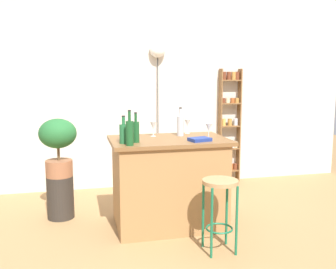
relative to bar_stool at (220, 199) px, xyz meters
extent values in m
plane|color=#A37A4C|center=(-0.31, 0.42, -0.50)|extent=(12.00, 12.00, 0.00)
cube|color=beige|center=(-0.31, 2.37, 0.90)|extent=(6.40, 0.10, 2.80)
cube|color=#9E7042|center=(-0.31, 0.72, -0.05)|extent=(1.14, 0.74, 0.92)
cube|color=brown|center=(-0.31, 0.72, 0.43)|extent=(1.24, 0.80, 0.04)
cylinder|color=#196642|center=(-0.12, -0.12, -0.18)|extent=(0.02, 0.02, 0.65)
cylinder|color=#196642|center=(0.12, -0.12, -0.18)|extent=(0.02, 0.02, 0.65)
cylinder|color=#196642|center=(-0.12, 0.12, -0.18)|extent=(0.02, 0.02, 0.65)
cylinder|color=#196642|center=(0.12, 0.12, -0.18)|extent=(0.02, 0.02, 0.65)
torus|color=#196642|center=(0.00, 0.00, -0.29)|extent=(0.26, 0.26, 0.02)
cylinder|color=tan|center=(0.00, 0.00, 0.16)|extent=(0.33, 0.33, 0.03)
cube|color=brown|center=(0.85, 2.24, 0.36)|extent=(0.02, 0.13, 1.72)
cube|color=brown|center=(1.16, 2.24, 0.36)|extent=(0.02, 0.13, 1.72)
cube|color=brown|center=(1.01, 2.24, -0.33)|extent=(0.29, 0.13, 0.02)
cylinder|color=silver|center=(0.89, 2.24, -0.28)|extent=(0.07, 0.07, 0.09)
cylinder|color=#994C23|center=(0.98, 2.23, -0.28)|extent=(0.07, 0.07, 0.09)
cylinder|color=#994C23|center=(1.05, 2.24, -0.28)|extent=(0.07, 0.07, 0.09)
cylinder|color=brown|center=(1.12, 2.24, -0.28)|extent=(0.07, 0.07, 0.09)
cube|color=brown|center=(1.01, 2.24, 0.01)|extent=(0.29, 0.13, 0.02)
cylinder|color=brown|center=(0.88, 2.23, 0.07)|extent=(0.06, 0.06, 0.10)
cylinder|color=beige|center=(0.95, 2.25, 0.07)|extent=(0.06, 0.06, 0.10)
cylinder|color=#994C23|center=(1.01, 2.23, 0.07)|extent=(0.06, 0.06, 0.10)
cylinder|color=silver|center=(1.07, 2.24, 0.07)|extent=(0.06, 0.06, 0.10)
cylinder|color=beige|center=(1.12, 2.23, 0.07)|extent=(0.06, 0.06, 0.10)
cube|color=brown|center=(1.01, 2.24, 0.36)|extent=(0.29, 0.13, 0.02)
cylinder|color=gold|center=(0.91, 2.24, 0.42)|extent=(0.06, 0.06, 0.10)
cylinder|color=#AD7A38|center=(1.01, 2.24, 0.42)|extent=(0.06, 0.06, 0.10)
cylinder|color=silver|center=(1.11, 2.25, 0.42)|extent=(0.06, 0.06, 0.10)
cube|color=brown|center=(1.01, 2.24, 0.70)|extent=(0.29, 0.13, 0.02)
cylinder|color=brown|center=(0.90, 2.25, 0.75)|extent=(0.07, 0.07, 0.07)
cylinder|color=beige|center=(0.97, 2.24, 0.75)|extent=(0.07, 0.07, 0.07)
cylinder|color=#994C23|center=(1.04, 2.23, 0.75)|extent=(0.07, 0.07, 0.07)
cylinder|color=#AD7A38|center=(1.12, 2.23, 0.75)|extent=(0.07, 0.07, 0.07)
cube|color=brown|center=(1.01, 2.24, 1.05)|extent=(0.29, 0.13, 0.02)
cylinder|color=brown|center=(0.90, 2.24, 1.11)|extent=(0.07, 0.07, 0.12)
cylinder|color=brown|center=(0.98, 2.24, 1.11)|extent=(0.07, 0.07, 0.12)
cylinder|color=#AD7A38|center=(1.05, 2.23, 1.11)|extent=(0.07, 0.07, 0.12)
cylinder|color=brown|center=(1.11, 2.23, 1.11)|extent=(0.07, 0.07, 0.12)
cylinder|color=#2D2823|center=(-1.46, 1.23, -0.26)|extent=(0.30, 0.30, 0.49)
cylinder|color=#935B3D|center=(-1.46, 1.23, 0.08)|extent=(0.30, 0.30, 0.19)
cylinder|color=brown|center=(-1.46, 1.23, 0.25)|extent=(0.03, 0.03, 0.16)
ellipsoid|color=#23602D|center=(-1.46, 1.23, 0.48)|extent=(0.42, 0.38, 0.33)
cylinder|color=#B2B2B7|center=(-0.14, 0.88, 0.56)|extent=(0.08, 0.08, 0.22)
cylinder|color=#B2B2B7|center=(-0.14, 0.88, 0.71)|extent=(0.03, 0.03, 0.09)
cylinder|color=black|center=(-0.14, 0.88, 0.76)|extent=(0.03, 0.03, 0.01)
cylinder|color=#236638|center=(-0.81, 0.55, 0.55)|extent=(0.08, 0.08, 0.19)
cylinder|color=#236638|center=(-0.81, 0.55, 0.68)|extent=(0.03, 0.03, 0.07)
cylinder|color=black|center=(-0.81, 0.55, 0.72)|extent=(0.04, 0.04, 0.01)
cylinder|color=#194C23|center=(-0.68, 0.57, 0.56)|extent=(0.07, 0.07, 0.21)
cylinder|color=#194C23|center=(-0.68, 0.57, 0.70)|extent=(0.03, 0.03, 0.08)
cylinder|color=black|center=(-0.68, 0.57, 0.75)|extent=(0.03, 0.03, 0.01)
cylinder|color=#194C23|center=(-0.76, 0.42, 0.57)|extent=(0.07, 0.07, 0.24)
cylinder|color=#194C23|center=(-0.76, 0.42, 0.74)|extent=(0.03, 0.03, 0.09)
cylinder|color=black|center=(-0.76, 0.42, 0.79)|extent=(0.03, 0.03, 0.01)
cylinder|color=silver|center=(0.10, 0.62, 0.46)|extent=(0.06, 0.06, 0.00)
cylinder|color=silver|center=(0.10, 0.62, 0.49)|extent=(0.01, 0.01, 0.07)
cone|color=silver|center=(0.10, 0.62, 0.57)|extent=(0.07, 0.07, 0.08)
cylinder|color=silver|center=(-0.01, 1.05, 0.46)|extent=(0.06, 0.06, 0.00)
cylinder|color=silver|center=(-0.01, 1.05, 0.49)|extent=(0.01, 0.01, 0.07)
cone|color=silver|center=(-0.01, 1.05, 0.57)|extent=(0.07, 0.07, 0.08)
cylinder|color=silver|center=(-0.43, 0.92, 0.46)|extent=(0.06, 0.06, 0.00)
cylinder|color=silver|center=(-0.43, 0.92, 0.49)|extent=(0.01, 0.01, 0.07)
cone|color=silver|center=(-0.43, 0.92, 0.57)|extent=(0.07, 0.07, 0.08)
cube|color=navy|center=(-0.04, 0.50, 0.47)|extent=(0.24, 0.20, 0.03)
cylinder|color=black|center=(-0.10, 2.26, 0.49)|extent=(0.01, 0.01, 1.99)
sphere|color=white|center=(-0.10, 2.26, 1.48)|extent=(0.23, 0.23, 0.23)
camera|label=1|loc=(-1.26, -3.21, 1.11)|focal=41.39mm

